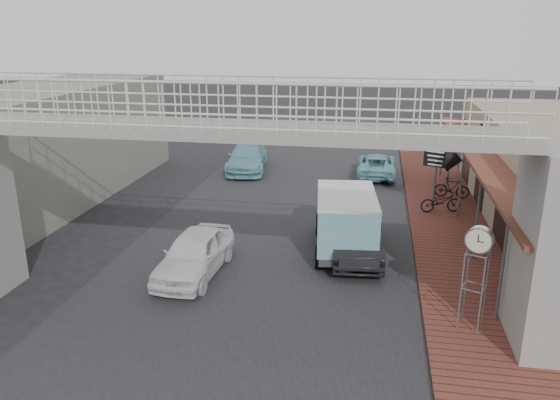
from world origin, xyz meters
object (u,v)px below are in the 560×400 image
at_px(dark_sedan, 356,234).
at_px(motorcycle_near, 441,202).
at_px(white_hatchback, 194,254).
at_px(street_clock, 479,245).
at_px(angkot_van, 346,215).
at_px(motorcycle_far, 452,188).
at_px(arrow_sign, 453,160).
at_px(angkot_curb, 376,165).
at_px(angkot_far, 247,157).

relative_size(dark_sedan, motorcycle_near, 2.65).
distance_m(white_hatchback, street_clock, 8.50).
bearing_deg(angkot_van, motorcycle_near, 46.05).
xyz_separation_m(motorcycle_far, arrow_sign, (-0.36, -2.21, 1.78)).
xyz_separation_m(angkot_curb, motorcycle_far, (3.40, -3.62, -0.02)).
xyz_separation_m(dark_sedan, angkot_van, (-0.38, 0.20, 0.62)).
relative_size(white_hatchback, dark_sedan, 0.90).
bearing_deg(dark_sedan, arrow_sign, 47.79).
height_order(white_hatchback, motorcycle_far, white_hatchback).
relative_size(angkot_far, angkot_van, 1.07).
relative_size(street_clock, arrow_sign, 0.99).
bearing_deg(angkot_far, motorcycle_far, -26.68).
distance_m(dark_sedan, motorcycle_far, 8.10).
xyz_separation_m(angkot_curb, motorcycle_near, (2.71, -5.75, -0.04)).
distance_m(dark_sedan, angkot_van, 0.76).
bearing_deg(motorcycle_near, white_hatchback, 117.27).
height_order(angkot_van, motorcycle_near, angkot_van).
bearing_deg(arrow_sign, dark_sedan, -102.56).
height_order(dark_sedan, street_clock, street_clock).
xyz_separation_m(dark_sedan, angkot_far, (-6.36, 10.67, -0.04)).
bearing_deg(angkot_far, dark_sedan, -66.58).
bearing_deg(angkot_curb, angkot_van, 84.41).
height_order(angkot_far, motorcycle_near, angkot_far).
relative_size(angkot_far, street_clock, 1.77).
xyz_separation_m(white_hatchback, street_clock, (8.09, -1.99, 1.70)).
xyz_separation_m(motorcycle_near, arrow_sign, (0.33, -0.08, 1.80)).
distance_m(angkot_curb, motorcycle_far, 4.97).
xyz_separation_m(street_clock, arrow_sign, (0.49, 9.28, -0.05)).
xyz_separation_m(angkot_van, arrow_sign, (4.01, 4.64, 0.98)).
bearing_deg(motorcycle_far, arrow_sign, -179.54).
bearing_deg(street_clock, angkot_far, 143.86).
xyz_separation_m(angkot_van, motorcycle_near, (3.68, 4.72, -0.82)).
xyz_separation_m(angkot_van, street_clock, (3.52, -4.64, 1.03)).
bearing_deg(angkot_curb, dark_sedan, 86.56).
height_order(motorcycle_far, street_clock, street_clock).
height_order(dark_sedan, angkot_van, angkot_van).
distance_m(street_clock, arrow_sign, 9.29).
relative_size(motorcycle_far, arrow_sign, 0.56).
xyz_separation_m(angkot_curb, street_clock, (2.55, -15.11, 1.81)).
bearing_deg(angkot_curb, motorcycle_far, 132.93).
height_order(dark_sedan, motorcycle_far, dark_sedan).
bearing_deg(angkot_van, motorcycle_far, 51.45).
height_order(angkot_curb, angkot_far, angkot_far).
height_order(street_clock, arrow_sign, arrow_sign).
bearing_deg(dark_sedan, motorcycle_near, 50.79).
xyz_separation_m(dark_sedan, motorcycle_near, (3.30, 4.92, -0.20)).
bearing_deg(arrow_sign, motorcycle_near, -169.71).
xyz_separation_m(white_hatchback, motorcycle_near, (8.25, 7.36, -0.15)).
bearing_deg(motorcycle_near, angkot_curb, 10.74).
relative_size(angkot_curb, motorcycle_far, 2.72).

